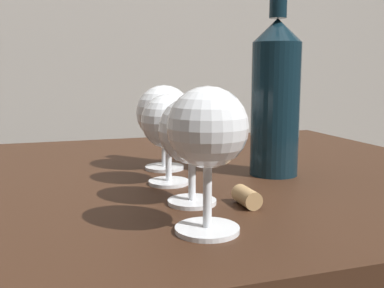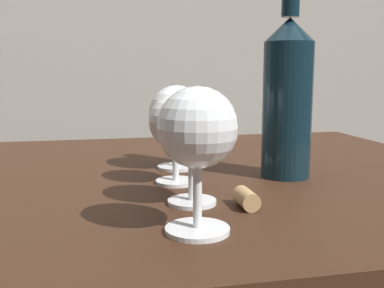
% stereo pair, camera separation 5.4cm
% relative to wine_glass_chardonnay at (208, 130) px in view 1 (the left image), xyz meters
% --- Properties ---
extents(dining_table, '(1.11, 0.77, 0.76)m').
position_rel_wine_glass_chardonnay_xyz_m(dining_table, '(-0.03, 0.27, -0.22)').
color(dining_table, '#382114').
rests_on(dining_table, ground_plane).
extents(wine_glass_chardonnay, '(0.08, 0.08, 0.15)m').
position_rel_wine_glass_chardonnay_xyz_m(wine_glass_chardonnay, '(0.00, 0.00, 0.00)').
color(wine_glass_chardonnay, white).
rests_on(wine_glass_chardonnay, dining_table).
extents(wine_glass_rose, '(0.08, 0.08, 0.13)m').
position_rel_wine_glass_chardonnay_xyz_m(wine_glass_rose, '(0.02, 0.10, -0.02)').
color(wine_glass_rose, white).
rests_on(wine_glass_rose, dining_table).
extents(wine_glass_port, '(0.08, 0.08, 0.13)m').
position_rel_wine_glass_chardonnay_xyz_m(wine_glass_port, '(0.01, 0.20, -0.02)').
color(wine_glass_port, white).
rests_on(wine_glass_port, dining_table).
extents(wine_glass_white, '(0.09, 0.09, 0.14)m').
position_rel_wine_glass_chardonnay_xyz_m(wine_glass_white, '(0.03, 0.30, -0.01)').
color(wine_glass_white, white).
rests_on(wine_glass_white, dining_table).
extents(wine_bottle, '(0.07, 0.07, 0.33)m').
position_rel_wine_glass_chardonnay_xyz_m(wine_bottle, '(0.19, 0.21, 0.02)').
color(wine_bottle, '#0F232D').
rests_on(wine_bottle, dining_table).
extents(cork, '(0.02, 0.04, 0.02)m').
position_rel_wine_glass_chardonnay_xyz_m(cork, '(0.07, 0.07, -0.09)').
color(cork, tan).
rests_on(cork, dining_table).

